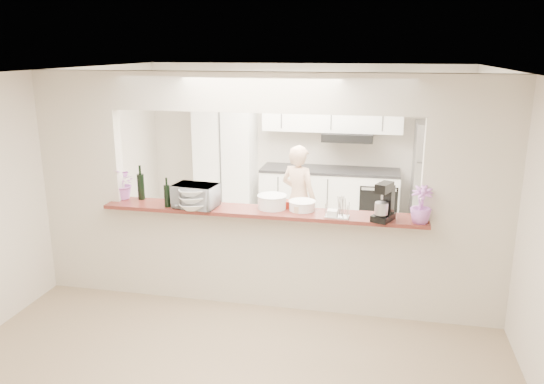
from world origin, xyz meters
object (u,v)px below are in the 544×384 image
(refrigerator, at_px, (439,181))
(person, at_px, (299,199))
(toaster_oven, at_px, (196,196))
(stand_mixer, at_px, (384,203))

(refrigerator, xyz_separation_m, person, (-1.92, -0.98, -0.12))
(toaster_oven, bearing_deg, stand_mixer, 5.11)
(refrigerator, relative_size, person, 1.16)
(refrigerator, bearing_deg, person, -153.01)
(refrigerator, distance_m, person, 2.16)
(refrigerator, height_order, stand_mixer, refrigerator)
(toaster_oven, height_order, person, person)
(refrigerator, height_order, toaster_oven, refrigerator)
(stand_mixer, bearing_deg, person, 121.88)
(stand_mixer, distance_m, person, 2.20)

